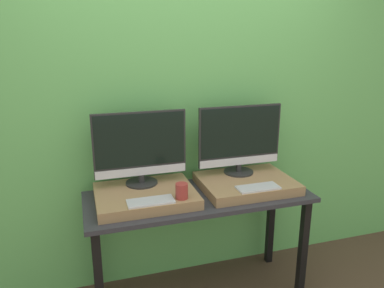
{
  "coord_description": "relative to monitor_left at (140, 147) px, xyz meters",
  "views": [
    {
      "loc": [
        -0.73,
        -1.92,
        1.83
      ],
      "look_at": [
        0.0,
        0.44,
        1.11
      ],
      "focal_mm": 35.0,
      "sensor_mm": 36.0,
      "label": 1
    }
  ],
  "objects": [
    {
      "name": "wall_back",
      "position": [
        0.36,
        0.21,
        0.18
      ],
      "size": [
        8.0,
        0.04,
        2.6
      ],
      "color": "#66B75B",
      "rests_on": "ground_plane"
    },
    {
      "name": "workbench",
      "position": [
        0.36,
        -0.15,
        -0.43
      ],
      "size": [
        1.52,
        0.58,
        0.79
      ],
      "color": "#2D2D33",
      "rests_on": "ground_plane"
    },
    {
      "name": "wooden_riser_left",
      "position": [
        0.0,
        -0.13,
        -0.29
      ],
      "size": [
        0.64,
        0.5,
        0.07
      ],
      "color": "#99754C",
      "rests_on": "workbench"
    },
    {
      "name": "monitor_left",
      "position": [
        0.0,
        0.0,
        0.0
      ],
      "size": [
        0.62,
        0.22,
        0.5
      ],
      "color": "#282828",
      "rests_on": "wooden_riser_left"
    },
    {
      "name": "keyboard_left",
      "position": [
        0.0,
        -0.31,
        -0.25
      ],
      "size": [
        0.28,
        0.12,
        0.01
      ],
      "color": "silver",
      "rests_on": "wooden_riser_left"
    },
    {
      "name": "mug",
      "position": [
        0.2,
        -0.31,
        -0.21
      ],
      "size": [
        0.08,
        0.08,
        0.1
      ],
      "color": "#9E332D",
      "rests_on": "wooden_riser_left"
    },
    {
      "name": "wooden_riser_right",
      "position": [
        0.72,
        -0.13,
        -0.29
      ],
      "size": [
        0.64,
        0.5,
        0.07
      ],
      "color": "#99754C",
      "rests_on": "workbench"
    },
    {
      "name": "monitor_right",
      "position": [
        0.72,
        0.0,
        0.0
      ],
      "size": [
        0.62,
        0.22,
        0.5
      ],
      "color": "#282828",
      "rests_on": "wooden_riser_right"
    },
    {
      "name": "keyboard_right",
      "position": [
        0.72,
        -0.31,
        -0.25
      ],
      "size": [
        0.28,
        0.12,
        0.01
      ],
      "color": "silver",
      "rests_on": "wooden_riser_right"
    }
  ]
}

